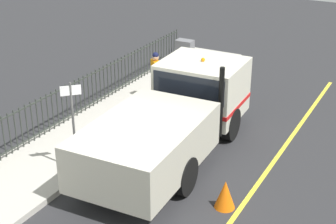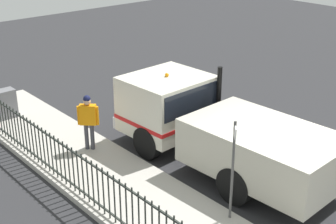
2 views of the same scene
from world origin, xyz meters
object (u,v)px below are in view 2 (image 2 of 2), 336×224
worker_standing (88,117)px  street_sign (233,159)px  work_truck (208,123)px  utility_cabinet (5,104)px  traffic_cone (310,150)px

worker_standing → street_sign: 5.02m
work_truck → worker_standing: 3.40m
utility_cabinet → traffic_cone: bearing=122.6°
street_sign → utility_cabinet: bearing=-80.9°
worker_standing → street_sign: size_ratio=0.70×
work_truck → street_sign: street_sign is taller
work_truck → utility_cabinet: size_ratio=6.90×
work_truck → street_sign: (1.68, 2.38, 0.44)m
street_sign → worker_standing: bearing=-83.8°
traffic_cone → street_sign: street_sign is taller
utility_cabinet → work_truck: bearing=115.7°
work_truck → street_sign: 2.95m
work_truck → traffic_cone: size_ratio=9.70×
utility_cabinet → traffic_cone: (-5.29, 8.28, -0.30)m
work_truck → traffic_cone: (-2.21, 1.89, -0.85)m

